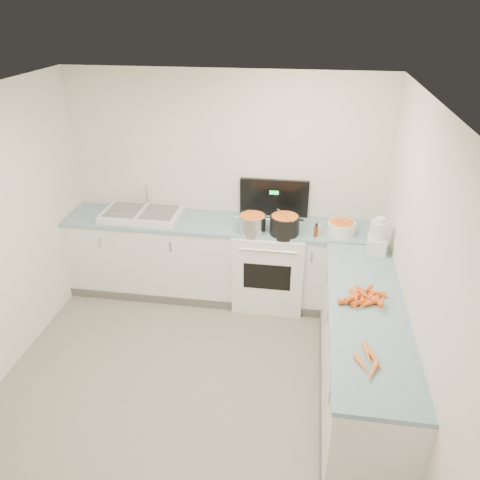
# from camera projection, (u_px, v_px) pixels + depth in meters

# --- Properties ---
(floor) EXTENTS (3.50, 4.00, 0.00)m
(floor) POSITION_uv_depth(u_px,v_px,m) (187.00, 403.00, 4.06)
(floor) COLOR gray
(floor) RESTS_ON ground
(ceiling) EXTENTS (3.50, 4.00, 0.00)m
(ceiling) POSITION_uv_depth(u_px,v_px,m) (166.00, 111.00, 2.90)
(ceiling) COLOR white
(ceiling) RESTS_ON ground
(wall_back) EXTENTS (3.50, 0.00, 2.50)m
(wall_back) POSITION_uv_depth(u_px,v_px,m) (226.00, 186.00, 5.23)
(wall_back) COLOR white
(wall_back) RESTS_ON ground
(wall_right) EXTENTS (0.00, 4.00, 2.50)m
(wall_right) POSITION_uv_depth(u_px,v_px,m) (422.00, 301.00, 3.25)
(wall_right) COLOR white
(wall_right) RESTS_ON ground
(counter_back) EXTENTS (3.50, 0.62, 0.94)m
(counter_back) POSITION_uv_depth(u_px,v_px,m) (222.00, 259.00, 5.33)
(counter_back) COLOR white
(counter_back) RESTS_ON ground
(counter_right) EXTENTS (0.62, 2.20, 0.94)m
(counter_right) POSITION_uv_depth(u_px,v_px,m) (361.00, 355.00, 3.91)
(counter_right) COLOR white
(counter_right) RESTS_ON ground
(stove) EXTENTS (0.76, 0.65, 1.36)m
(stove) POSITION_uv_depth(u_px,v_px,m) (270.00, 263.00, 5.24)
(stove) COLOR white
(stove) RESTS_ON ground
(sink) EXTENTS (0.86, 0.52, 0.31)m
(sink) POSITION_uv_depth(u_px,v_px,m) (142.00, 214.00, 5.22)
(sink) COLOR white
(sink) RESTS_ON counter_back
(steel_pot) EXTENTS (0.35, 0.35, 0.21)m
(steel_pot) POSITION_uv_depth(u_px,v_px,m) (252.00, 225.00, 4.86)
(steel_pot) COLOR silver
(steel_pot) RESTS_ON stove
(black_pot) EXTENTS (0.34, 0.34, 0.22)m
(black_pot) POSITION_uv_depth(u_px,v_px,m) (285.00, 226.00, 4.82)
(black_pot) COLOR black
(black_pot) RESTS_ON stove
(wooden_spoon) EXTENTS (0.19, 0.29, 0.01)m
(wooden_spoon) POSITION_uv_depth(u_px,v_px,m) (285.00, 215.00, 4.77)
(wooden_spoon) COLOR #AD7A47
(wooden_spoon) RESTS_ON black_pot
(mixing_bowl) EXTENTS (0.35, 0.35, 0.13)m
(mixing_bowl) POSITION_uv_depth(u_px,v_px,m) (341.00, 228.00, 4.83)
(mixing_bowl) COLOR white
(mixing_bowl) RESTS_ON counter_back
(extract_bottle) EXTENTS (0.05, 0.05, 0.12)m
(extract_bottle) POSITION_uv_depth(u_px,v_px,m) (316.00, 231.00, 4.78)
(extract_bottle) COLOR #593319
(extract_bottle) RESTS_ON counter_back
(spice_jar) EXTENTS (0.06, 0.06, 0.10)m
(spice_jar) POSITION_uv_depth(u_px,v_px,m) (318.00, 231.00, 4.79)
(spice_jar) COLOR #E5B266
(spice_jar) RESTS_ON counter_back
(food_processor) EXTENTS (0.19, 0.22, 0.36)m
(food_processor) POSITION_uv_depth(u_px,v_px,m) (377.00, 237.00, 4.45)
(food_processor) COLOR white
(food_processor) RESTS_ON counter_right
(carrot_pile) EXTENTS (0.41, 0.34, 0.08)m
(carrot_pile) POSITION_uv_depth(u_px,v_px,m) (364.00, 298.00, 3.77)
(carrot_pile) COLOR orange
(carrot_pile) RESTS_ON counter_right
(peeled_carrots) EXTENTS (0.20, 0.37, 0.04)m
(peeled_carrots) POSITION_uv_depth(u_px,v_px,m) (369.00, 362.00, 3.13)
(peeled_carrots) COLOR orange
(peeled_carrots) RESTS_ON counter_right
(peelings) EXTENTS (0.22, 0.25, 0.01)m
(peelings) POSITION_uv_depth(u_px,v_px,m) (122.00, 210.00, 5.21)
(peelings) COLOR tan
(peelings) RESTS_ON sink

